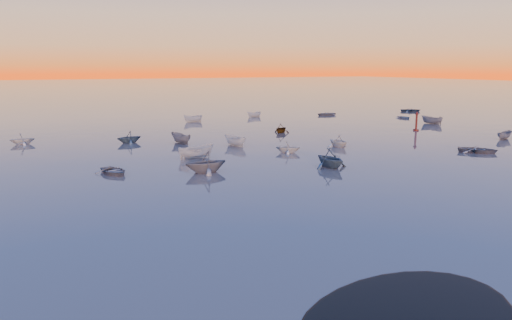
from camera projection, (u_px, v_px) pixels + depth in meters
ground at (114, 112)px, 111.09m from camera, size 600.00×600.00×0.00m
moored_fleet at (177, 140)px, 69.53m from camera, size 124.00×58.00×1.20m
boat_near_left at (114, 174)px, 47.40m from camera, size 4.11×2.55×0.95m
boat_near_center at (196, 158)px, 55.54m from camera, size 1.82×4.20×1.45m
boat_near_right at (338, 147)px, 63.33m from camera, size 3.53×1.83×1.19m
channel_marker at (416, 123)px, 78.98m from camera, size 0.89×0.89×3.16m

